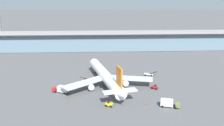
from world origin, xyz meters
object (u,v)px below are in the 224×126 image
(service_truck_at_far_stand_yellow, at_px, (109,104))
(safety_cone_delta, at_px, (144,101))
(safety_cone_alpha, at_px, (81,102))
(safety_cone_bravo, at_px, (66,102))
(service_truck_under_wing_red, at_px, (155,87))
(service_truck_near_nose_olive, at_px, (169,103))
(safety_cone_charlie, at_px, (146,104))
(airliner_on_stand, at_px, (106,76))
(service_truck_mid_apron_white, at_px, (149,74))
(service_truck_by_tail_red, at_px, (61,89))
(safety_cone_echo, at_px, (73,102))
(service_truck_on_taxiway_red, at_px, (88,79))

(service_truck_at_far_stand_yellow, height_order, safety_cone_delta, service_truck_at_far_stand_yellow)
(safety_cone_alpha, relative_size, safety_cone_bravo, 1.00)
(service_truck_under_wing_red, distance_m, safety_cone_delta, 15.58)
(service_truck_at_far_stand_yellow, bearing_deg, safety_cone_bravo, 165.08)
(service_truck_near_nose_olive, relative_size, safety_cone_charlie, 10.93)
(service_truck_near_nose_olive, bearing_deg, safety_cone_alpha, 171.19)
(service_truck_under_wing_red, bearing_deg, airliner_on_stand, 167.38)
(service_truck_under_wing_red, distance_m, service_truck_mid_apron_white, 18.91)
(service_truck_near_nose_olive, distance_m, service_truck_by_tail_red, 46.06)
(safety_cone_delta, bearing_deg, safety_cone_echo, 178.37)
(service_truck_under_wing_red, bearing_deg, safety_cone_alpha, -157.50)
(service_truck_mid_apron_white, bearing_deg, service_truck_by_tail_red, -153.65)
(safety_cone_alpha, distance_m, safety_cone_charlie, 25.72)
(service_truck_near_nose_olive, distance_m, service_truck_at_far_stand_yellow, 22.79)
(service_truck_under_wing_red, relative_size, safety_cone_bravo, 4.73)
(service_truck_by_tail_red, relative_size, safety_cone_alpha, 10.88)
(service_truck_under_wing_red, bearing_deg, safety_cone_delta, -118.21)
(service_truck_mid_apron_white, height_order, safety_cone_charlie, service_truck_mid_apron_white)
(service_truck_at_far_stand_yellow, xyz_separation_m, safety_cone_bravo, (-16.86, 4.49, -0.56))
(airliner_on_stand, xyz_separation_m, service_truck_on_taxiway_red, (-8.62, 7.36, -3.85))
(service_truck_near_nose_olive, relative_size, service_truck_under_wing_red, 2.31)
(service_truck_under_wing_red, height_order, service_truck_on_taxiway_red, service_truck_on_taxiway_red)
(airliner_on_stand, xyz_separation_m, safety_cone_alpha, (-10.50, -18.45, -4.34))
(service_truck_near_nose_olive, distance_m, safety_cone_delta, 10.10)
(service_truck_near_nose_olive, bearing_deg, service_truck_by_tail_red, 159.16)
(service_truck_on_taxiway_red, distance_m, service_truck_at_far_stand_yellow, 30.72)
(service_truck_near_nose_olive, height_order, safety_cone_charlie, service_truck_near_nose_olive)
(safety_cone_alpha, relative_size, safety_cone_delta, 1.00)
(safety_cone_echo, bearing_deg, service_truck_under_wing_red, 19.98)
(service_truck_under_wing_red, relative_size, safety_cone_echo, 4.73)
(service_truck_near_nose_olive, relative_size, service_truck_on_taxiway_red, 1.15)
(service_truck_near_nose_olive, distance_m, service_truck_on_taxiway_red, 44.61)
(safety_cone_alpha, xyz_separation_m, safety_cone_bravo, (-5.68, 1.03, 0.00))
(service_truck_by_tail_red, bearing_deg, safety_cone_alpha, -50.52)
(safety_cone_charlie, bearing_deg, safety_cone_echo, 174.13)
(safety_cone_alpha, height_order, safety_cone_charlie, same)
(service_truck_near_nose_olive, xyz_separation_m, service_truck_under_wing_red, (-1.28, 18.76, -0.82))
(service_truck_on_taxiway_red, relative_size, safety_cone_echo, 9.48)
(service_truck_under_wing_red, bearing_deg, service_truck_near_nose_olive, -86.10)
(service_truck_mid_apron_white, height_order, safety_cone_delta, service_truck_mid_apron_white)
(service_truck_on_taxiway_red, relative_size, safety_cone_bravo, 9.48)
(service_truck_under_wing_red, distance_m, service_truck_by_tail_red, 41.85)
(service_truck_mid_apron_white, relative_size, safety_cone_delta, 9.76)
(service_truck_by_tail_red, xyz_separation_m, service_truck_on_taxiway_red, (11.05, 14.68, -0.88))
(service_truck_at_far_stand_yellow, relative_size, safety_cone_bravo, 4.71)
(service_truck_mid_apron_white, xyz_separation_m, service_truck_at_far_stand_yellow, (-22.56, -35.85, 0.07))
(safety_cone_echo, bearing_deg, safety_cone_delta, -1.63)
(service_truck_mid_apron_white, relative_size, safety_cone_charlie, 9.76)
(airliner_on_stand, relative_size, safety_cone_alpha, 78.44)
(safety_cone_echo, bearing_deg, service_truck_near_nose_olive, -9.02)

